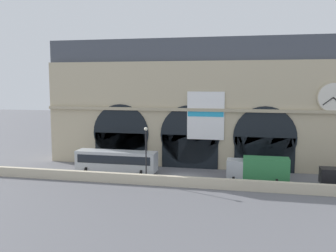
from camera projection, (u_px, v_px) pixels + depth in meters
ground_plane at (184, 176)px, 49.22m from camera, size 200.00×200.00×0.00m
quay_parapet_wall at (177, 181)px, 44.50m from camera, size 90.00×0.70×1.22m
station_building at (193, 105)px, 55.29m from camera, size 43.58×5.14×18.57m
bus_midwest at (116, 161)px, 50.52m from camera, size 11.00×3.25×3.10m
box_truck_mideast at (258, 169)px, 46.25m from camera, size 7.50×2.91×3.12m
street_lamp_quayside at (146, 147)px, 45.68m from camera, size 0.44×0.44×6.90m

